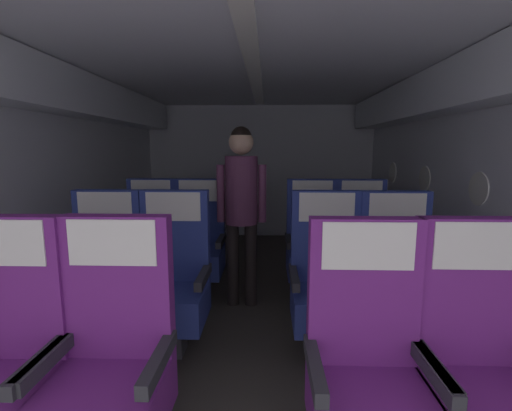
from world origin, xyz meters
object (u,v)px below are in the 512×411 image
seat_a_right_aisle (481,377)px  seat_b_right_window (327,286)px  flight_attendant (241,198)px  seat_c_right_aisle (362,248)px  seat_c_right_window (312,248)px  seat_c_left_window (150,246)px  seat_b_left_aisle (173,284)px  seat_c_left_aisle (198,247)px  seat_b_right_aisle (397,288)px  seat_b_left_window (104,284)px  seat_a_right_window (368,378)px  seat_a_left_aisle (111,370)px

seat_a_right_aisle → seat_b_right_window: same height
flight_attendant → seat_a_right_aisle: bearing=119.6°
seat_c_right_aisle → seat_c_right_window: 0.46m
seat_a_right_aisle → seat_c_left_window: size_ratio=1.00×
seat_b_left_aisle → seat_c_left_aisle: bearing=90.5°
seat_b_left_aisle → seat_b_right_aisle: 1.53m
seat_c_left_window → seat_a_right_aisle: bearing=-44.1°
seat_b_right_window → seat_a_right_aisle: bearing=-64.4°
seat_b_left_aisle → seat_b_right_window: bearing=0.7°
seat_b_left_window → seat_b_left_aisle: same height
seat_c_left_window → seat_c_left_aisle: 0.46m
seat_c_left_aisle → seat_c_right_aisle: bearing=0.4°
seat_c_left_aisle → seat_c_right_window: 1.08m
seat_b_right_aisle → seat_b_right_window: 0.47m
seat_b_left_window → seat_c_left_aisle: (0.47, 0.96, 0.00)m
seat_a_right_window → seat_b_right_aisle: same height
seat_c_right_window → seat_a_left_aisle: bearing=-119.0°
seat_a_right_window → seat_c_left_window: same height
seat_b_left_aisle → seat_c_left_aisle: 0.96m
seat_b_right_window → seat_c_right_window: bearing=89.0°
seat_c_left_window → seat_c_left_aisle: bearing=-0.7°
seat_a_left_aisle → flight_attendant: 1.84m
seat_a_right_aisle → flight_attendant: size_ratio=0.70×
seat_a_right_aisle → seat_b_right_aisle: same height
seat_b_right_window → seat_b_right_aisle: bearing=-1.8°
seat_c_right_window → seat_b_right_window: bearing=-91.0°
seat_a_right_aisle → seat_b_left_aisle: bearing=147.5°
seat_a_right_aisle → seat_b_left_aisle: (-1.53, 0.97, 0.00)m
seat_b_right_aisle → seat_c_left_window: (-2.00, 0.97, 0.00)m
seat_c_left_window → seat_b_right_window: bearing=-32.0°
seat_c_right_window → seat_c_left_window: bearing=-179.9°
seat_b_left_aisle → seat_c_left_window: (-0.47, 0.97, 0.00)m
seat_a_right_window → seat_b_left_window: 1.83m
seat_b_left_aisle → seat_c_right_window: 1.45m
seat_b_right_window → seat_c_right_aisle: bearing=63.4°
seat_b_left_window → seat_c_left_window: (0.01, 0.97, 0.00)m
seat_b_right_window → flight_attendant: 1.09m
seat_b_right_aisle → flight_attendant: flight_attendant is taller
flight_attendant → seat_c_left_aisle: bearing=-29.3°
seat_c_left_window → seat_c_right_window: 1.54m
seat_a_left_aisle → seat_c_right_aisle: size_ratio=1.00×
seat_a_left_aisle → flight_attendant: size_ratio=0.70×
seat_b_right_window → seat_c_left_window: same height
seat_c_right_aisle → seat_b_left_aisle: bearing=-147.7°
seat_c_left_window → seat_c_right_window: size_ratio=1.00×
seat_a_right_window → flight_attendant: flight_attendant is taller
seat_a_right_window → seat_c_right_window: same height
seat_b_right_aisle → seat_a_left_aisle: bearing=-147.7°
seat_b_right_window → flight_attendant: bearing=130.7°
seat_b_left_window → seat_c_right_window: 1.83m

